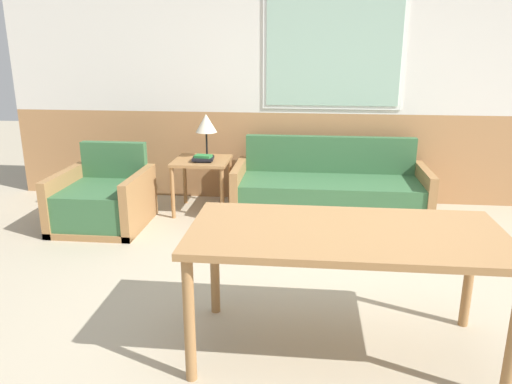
# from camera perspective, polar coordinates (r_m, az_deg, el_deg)

# --- Properties ---
(ground_plane) EXTENTS (16.00, 16.00, 0.00)m
(ground_plane) POSITION_cam_1_polar(r_m,az_deg,el_deg) (3.38, 9.22, -14.26)
(ground_plane) COLOR #B2A58C
(wall_back) EXTENTS (7.20, 0.09, 2.70)m
(wall_back) POSITION_cam_1_polar(r_m,az_deg,el_deg) (5.54, 8.55, 12.78)
(wall_back) COLOR #AD7A4C
(wall_back) RESTS_ON ground_plane
(couch) EXTENTS (1.96, 0.77, 0.77)m
(couch) POSITION_cam_1_polar(r_m,az_deg,el_deg) (5.21, 8.37, -0.11)
(couch) COLOR #9E7042
(couch) RESTS_ON ground_plane
(armchair) EXTENTS (0.83, 0.86, 0.76)m
(armchair) POSITION_cam_1_polar(r_m,az_deg,el_deg) (5.09, -17.05, -1.10)
(armchair) COLOR #9E7042
(armchair) RESTS_ON ground_plane
(side_table) EXTENTS (0.57, 0.57, 0.56)m
(side_table) POSITION_cam_1_polar(r_m,az_deg,el_deg) (5.25, -6.20, 2.78)
(side_table) COLOR #9E7042
(side_table) RESTS_ON ground_plane
(table_lamp) EXTENTS (0.22, 0.22, 0.46)m
(table_lamp) POSITION_cam_1_polar(r_m,az_deg,el_deg) (5.25, -5.72, 7.64)
(table_lamp) COLOR black
(table_lamp) RESTS_ON side_table
(book_stack) EXTENTS (0.22, 0.18, 0.07)m
(book_stack) POSITION_cam_1_polar(r_m,az_deg,el_deg) (5.12, -6.05, 3.84)
(book_stack) COLOR black
(book_stack) RESTS_ON side_table
(dining_table) EXTENTS (1.72, 0.83, 0.75)m
(dining_table) POSITION_cam_1_polar(r_m,az_deg,el_deg) (2.79, 10.12, -5.79)
(dining_table) COLOR #9E7042
(dining_table) RESTS_ON ground_plane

